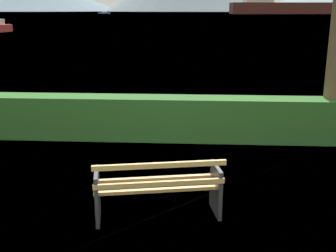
{
  "coord_description": "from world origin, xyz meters",
  "views": [
    {
      "loc": [
        0.46,
        -5.08,
        2.67
      ],
      "look_at": [
        0.0,
        2.23,
        0.63
      ],
      "focal_mm": 44.7,
      "sensor_mm": 36.0,
      "label": 1
    }
  ],
  "objects": [
    {
      "name": "water_surface",
      "position": [
        0.0,
        308.33,
        0.0
      ],
      "size": [
        620.0,
        620.0,
        0.0
      ],
      "primitive_type": "plane",
      "color": "#7A99A8",
      "rests_on": "ground_plane"
    },
    {
      "name": "hedge_row",
      "position": [
        0.0,
        3.44,
        0.46
      ],
      "size": [
        11.37,
        0.62,
        0.91
      ],
      "primitive_type": "cube",
      "color": "#285B23",
      "rests_on": "ground_plane"
    },
    {
      "name": "tender_far",
      "position": [
        -55.04,
        257.19,
        0.51
      ],
      "size": [
        8.31,
        6.02,
        1.35
      ],
      "color": "#335693",
      "rests_on": "water_surface"
    },
    {
      "name": "ground_plane",
      "position": [
        0.0,
        0.0,
        0.0
      ],
      "size": [
        1400.0,
        1400.0,
        0.0
      ],
      "primitive_type": "plane",
      "color": "#4C6B33"
    },
    {
      "name": "cargo_ship_large",
      "position": [
        57.55,
        252.15,
        5.56
      ],
      "size": [
        86.9,
        21.54,
        19.88
      ],
      "color": "#471E19",
      "rests_on": "water_surface"
    },
    {
      "name": "park_bench",
      "position": [
        0.01,
        -0.06,
        0.42
      ],
      "size": [
        1.73,
        0.87,
        0.87
      ],
      "color": "tan",
      "rests_on": "ground_plane"
    }
  ]
}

